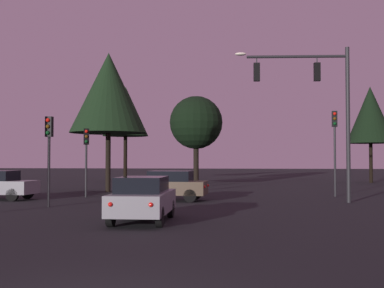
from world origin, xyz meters
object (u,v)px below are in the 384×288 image
Objects in this scene: traffic_light_corner_left at (335,136)px; car_nearside_lane at (143,198)px; tree_center_horizon at (196,123)px; tree_right_cluster at (126,112)px; car_crossing_right at (169,185)px; tree_left_far at (108,93)px; traffic_signal_mast_arm at (318,96)px; traffic_light_median at (86,148)px; traffic_light_corner_right at (49,143)px; tree_behind_sign at (370,115)px.

traffic_light_corner_left is 1.20× the size of car_nearside_lane.
traffic_light_corner_left is at bearing -60.94° from tree_center_horizon.
traffic_light_corner_left is 25.58m from tree_right_cluster.
tree_left_far reaches higher than car_crossing_right.
traffic_signal_mast_arm is 4.63m from traffic_light_corner_left.
traffic_light_median is 5.76m from tree_left_far.
car_nearside_lane is (5.42, -10.04, -1.94)m from traffic_light_median.
traffic_signal_mast_arm is at bearing -2.26° from car_crossing_right.
traffic_light_median is at bearing 118.38° from car_nearside_lane.
car_nearside_lane is (5.24, -4.50, -2.06)m from traffic_light_corner_right.
tree_center_horizon reaches higher than traffic_light_corner_left.
car_crossing_right is 24.65m from tree_right_cluster.
traffic_light_corner_left is 15.01m from car_nearside_lane.
tree_right_cluster is at bearing 132.17° from traffic_light_corner_left.
car_nearside_lane and car_crossing_right have the same top height.
car_crossing_right is (-8.96, -3.70, -2.63)m from traffic_light_corner_left.
car_crossing_right is at bearing -157.58° from traffic_light_corner_left.
tree_right_cluster is (-3.09, 16.46, 0.46)m from tree_left_far.
traffic_signal_mast_arm is at bearing 49.43° from car_nearside_lane.
tree_behind_sign is at bearing 44.02° from traffic_light_median.
car_nearside_lane is 33.42m from tree_behind_sign.
traffic_light_corner_left is 15.68m from traffic_light_corner_right.
traffic_signal_mast_arm is at bearing -109.96° from tree_behind_sign.
tree_right_cluster is (-23.28, 1.39, 0.71)m from tree_behind_sign.
traffic_light_median is at bearing -101.68° from tree_center_horizon.
car_crossing_right is at bearing -70.28° from tree_right_cluster.
car_nearside_lane is (-6.96, -8.13, -4.45)m from traffic_signal_mast_arm.
tree_center_horizon reaches higher than car_nearside_lane.
tree_right_cluster is (-8.06, 22.48, 6.11)m from car_crossing_right.
traffic_light_median is at bearing -171.49° from traffic_light_corner_left.
traffic_light_corner_left is 0.59× the size of tree_center_horizon.
tree_behind_sign is 0.97× the size of tree_left_far.
traffic_signal_mast_arm reaches higher than traffic_light_median.
traffic_light_median reaches higher than car_crossing_right.
car_crossing_right is (4.92, -1.62, -1.94)m from traffic_light_median.
tree_right_cluster reaches higher than traffic_light_corner_left.
tree_left_far reaches higher than car_nearside_lane.
tree_center_horizon is (-16.07, 0.25, -0.56)m from tree_behind_sign.
traffic_light_corner_left is 10.04m from car_crossing_right.
car_crossing_right is 0.45× the size of tree_left_far.
traffic_light_corner_right is at bearing -128.59° from tree_behind_sign.
tree_right_cluster reaches higher than traffic_light_corner_right.
tree_behind_sign is (14.72, 29.51, 5.40)m from car_nearside_lane.
tree_center_horizon is (4.12, 15.32, -0.81)m from tree_left_far.
traffic_light_corner_right is 0.98× the size of car_crossing_right.
traffic_signal_mast_arm is 8.69m from car_crossing_right.
tree_left_far is 16.75m from tree_right_cluster.
traffic_light_corner_right is 6.48m from car_crossing_right.
car_nearside_lane is 32.64m from tree_right_cluster.
tree_behind_sign is 25.20m from tree_left_far.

